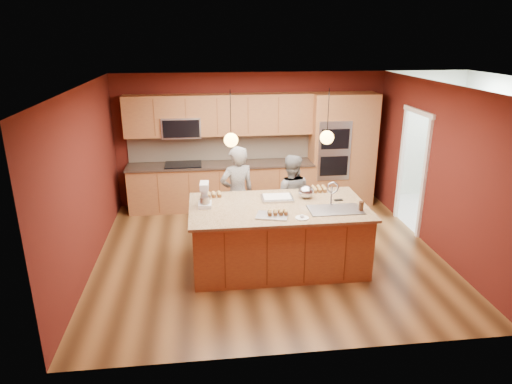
{
  "coord_description": "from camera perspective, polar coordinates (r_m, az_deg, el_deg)",
  "views": [
    {
      "loc": [
        -1.01,
        -6.68,
        3.42
      ],
      "look_at": [
        -0.21,
        -0.1,
        1.11
      ],
      "focal_mm": 32.0,
      "sensor_mm": 36.0,
      "label": 1
    }
  ],
  "objects": [
    {
      "name": "wall_front",
      "position": [
        4.77,
        6.05,
        -6.59
      ],
      "size": [
        5.5,
        0.0,
        5.5
      ],
      "primitive_type": "plane",
      "rotation": [
        -1.57,
        0.0,
        0.0
      ],
      "color": "#4F1610",
      "rests_on": "ground"
    },
    {
      "name": "person_left",
      "position": [
        7.75,
        -2.36,
        -0.27
      ],
      "size": [
        0.7,
        0.57,
        1.67
      ],
      "primitive_type": "imported",
      "rotation": [
        0.0,
        0.0,
        3.45
      ],
      "color": "black",
      "rests_on": "floor"
    },
    {
      "name": "cupcakes_right",
      "position": [
        7.53,
        7.9,
        0.4
      ],
      "size": [
        0.25,
        0.25,
        0.07
      ],
      "primitive_type": null,
      "color": "tan",
      "rests_on": "island"
    },
    {
      "name": "washer",
      "position": [
        9.59,
        26.21,
        -0.29
      ],
      "size": [
        0.77,
        0.78,
        1.08
      ],
      "primitive_type": "cube",
      "rotation": [
        0.0,
        0.0,
        0.15
      ],
      "color": "white",
      "rests_on": "floor"
    },
    {
      "name": "dryer",
      "position": [
        10.25,
        24.13,
        0.63
      ],
      "size": [
        0.64,
        0.66,
        0.89
      ],
      "primitive_type": "cube",
      "rotation": [
        0.0,
        0.0,
        0.18
      ],
      "color": "white",
      "rests_on": "floor"
    },
    {
      "name": "laundry_room",
      "position": [
        9.64,
        27.3,
        8.35
      ],
      "size": [
        2.6,
        2.7,
        2.7
      ],
      "color": "silver",
      "rests_on": "ground"
    },
    {
      "name": "island",
      "position": [
        7.02,
        2.88,
        -5.38
      ],
      "size": [
        2.66,
        1.49,
        1.36
      ],
      "color": "brown",
      "rests_on": "floor"
    },
    {
      "name": "pendant_right",
      "position": [
        6.69,
        8.85,
        6.79
      ],
      "size": [
        0.2,
        0.2,
        0.8
      ],
      "color": "black",
      "rests_on": "ceiling"
    },
    {
      "name": "ceiling",
      "position": [
        6.79,
        1.74,
        13.14
      ],
      "size": [
        5.5,
        5.5,
        0.0
      ],
      "primitive_type": "plane",
      "rotation": [
        3.14,
        0.0,
        0.0
      ],
      "color": "silver",
      "rests_on": "ground"
    },
    {
      "name": "pendant_left",
      "position": [
        6.46,
        -3.15,
        6.54
      ],
      "size": [
        0.2,
        0.2,
        0.8
      ],
      "color": "black",
      "rests_on": "ceiling"
    },
    {
      "name": "phone",
      "position": [
        7.16,
        10.26,
        -0.99
      ],
      "size": [
        0.14,
        0.09,
        0.01
      ],
      "primitive_type": "cube",
      "rotation": [
        0.0,
        0.0,
        0.12
      ],
      "color": "black",
      "rests_on": "island"
    },
    {
      "name": "plate",
      "position": [
        6.4,
        5.78,
        -3.24
      ],
      "size": [
        0.19,
        0.19,
        0.01
      ],
      "primitive_type": "cylinder",
      "color": "white",
      "rests_on": "island"
    },
    {
      "name": "cabinet_run",
      "position": [
        9.26,
        -4.62,
        3.92
      ],
      "size": [
        3.74,
        0.64,
        2.3
      ],
      "color": "brown",
      "rests_on": "floor"
    },
    {
      "name": "tumbler",
      "position": [
        6.78,
        13.0,
        -1.75
      ],
      "size": [
        0.07,
        0.07,
        0.14
      ],
      "primitive_type": "cylinder",
      "color": "#371F11",
      "rests_on": "island"
    },
    {
      "name": "wall_left",
      "position": [
        7.21,
        -20.55,
        1.28
      ],
      "size": [
        0.0,
        5.0,
        5.0
      ],
      "primitive_type": "plane",
      "rotation": [
        1.57,
        0.0,
        1.57
      ],
      "color": "#4F1610",
      "rests_on": "ground"
    },
    {
      "name": "cupcakes_left",
      "position": [
        7.22,
        -5.64,
        -0.31
      ],
      "size": [
        0.34,
        0.17,
        0.08
      ],
      "primitive_type": null,
      "color": "tan",
      "rests_on": "island"
    },
    {
      "name": "doorway_trim",
      "position": [
        8.69,
        18.91,
        2.35
      ],
      "size": [
        0.08,
        1.11,
        2.2
      ],
      "primitive_type": null,
      "color": "white",
      "rests_on": "wall_right"
    },
    {
      "name": "sheet_cake",
      "position": [
        7.1,
        2.65,
        -0.73
      ],
      "size": [
        0.5,
        0.37,
        0.05
      ],
      "rotation": [
        0.0,
        0.0,
        -0.02
      ],
      "color": "#B7B9BF",
      "rests_on": "island"
    },
    {
      "name": "wall_back",
      "position": [
        9.46,
        -0.6,
        6.6
      ],
      "size": [
        5.5,
        0.0,
        5.5
      ],
      "primitive_type": "plane",
      "rotation": [
        1.57,
        0.0,
        0.0
      ],
      "color": "#4F1610",
      "rests_on": "ground"
    },
    {
      "name": "floor",
      "position": [
        7.57,
        1.53,
        -7.63
      ],
      "size": [
        5.5,
        5.5,
        0.0
      ],
      "primitive_type": "plane",
      "color": "#442A14",
      "rests_on": "ground"
    },
    {
      "name": "mixing_bowl",
      "position": [
        7.17,
        6.28,
        0.03
      ],
      "size": [
        0.25,
        0.25,
        0.21
      ],
      "primitive_type": "ellipsoid",
      "color": "#ACAEB4",
      "rests_on": "island"
    },
    {
      "name": "oven_column",
      "position": [
        9.6,
        10.67,
        5.22
      ],
      "size": [
        1.3,
        0.62,
        2.3
      ],
      "color": "brown",
      "rests_on": "floor"
    },
    {
      "name": "wall_right",
      "position": [
        7.94,
        21.69,
        2.73
      ],
      "size": [
        0.0,
        5.0,
        5.0
      ],
      "primitive_type": "plane",
      "rotation": [
        1.57,
        0.0,
        -1.57
      ],
      "color": "#4F1610",
      "rests_on": "ground"
    },
    {
      "name": "stand_mixer",
      "position": [
        6.8,
        -6.43,
        -0.53
      ],
      "size": [
        0.21,
        0.28,
        0.37
      ],
      "rotation": [
        0.0,
        0.0,
        -0.05
      ],
      "color": "white",
      "rests_on": "island"
    },
    {
      "name": "cooling_rack",
      "position": [
        6.44,
        2.03,
        -2.97
      ],
      "size": [
        0.51,
        0.42,
        0.02
      ],
      "primitive_type": "cube",
      "rotation": [
        0.0,
        0.0,
        -0.28
      ],
      "color": "#A6A8AD",
      "rests_on": "island"
    },
    {
      "name": "cupcakes_rack",
      "position": [
        6.46,
        2.72,
        -2.53
      ],
      "size": [
        0.3,
        0.15,
        0.07
      ],
      "primitive_type": null,
      "color": "tan",
      "rests_on": "island"
    },
    {
      "name": "person_right",
      "position": [
        7.9,
        4.31,
        -0.61
      ],
      "size": [
        0.83,
        0.7,
        1.49
      ],
      "primitive_type": "imported",
      "rotation": [
        0.0,
        0.0,
        2.93
      ],
      "color": "gray",
      "rests_on": "floor"
    }
  ]
}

